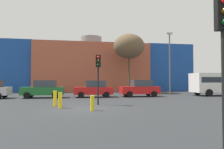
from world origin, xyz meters
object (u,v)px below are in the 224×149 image
Objects in this scene: bollard_yellow_0 at (55,98)px; parked_car_2 at (94,89)px; parked_car_3 at (140,88)px; street_lamp at (170,59)px; bollard_yellow_2 at (92,103)px; traffic_light_island at (98,68)px; bare_tree_0 at (129,46)px; parked_car_1 at (44,89)px; bollard_yellow_1 at (60,100)px; white_bus at (219,82)px; traffic_light_near_right at (224,36)px.

parked_car_2 is at bearing 66.46° from bollard_yellow_0.
parked_car_3 is 0.54× the size of street_lamp.
traffic_light_island is at bearing 77.61° from bollard_yellow_2.
bare_tree_0 is (5.86, 7.34, 6.11)m from parked_car_2.
parked_car_1 is 9.09m from traffic_light_island.
parked_car_2 reaches higher than bollard_yellow_1.
traffic_light_near_right is at bearing 52.91° from white_bus.
parked_car_2 is 10.23m from bollard_yellow_2.
parked_car_1 is 4.72× the size of bollard_yellow_2.
white_bus is 17.25m from traffic_light_island.
traffic_light_near_right is at bearing -62.16° from bollard_yellow_1.
parked_car_1 is at bearing -0.11° from white_bus.
bare_tree_0 is at bearing 158.01° from traffic_light_island.
parked_car_3 is at bearing -0.22° from white_bus.
traffic_light_near_right is 10.69m from traffic_light_island.
traffic_light_island is (-15.59, -7.29, 1.11)m from white_bus.
bare_tree_0 is 19.89m from bollard_yellow_2.
parked_car_1 is at bearing 104.65° from bollard_yellow_0.
traffic_light_island is (5.06, -7.33, 1.81)m from parked_car_1.
parked_car_3 is at bearing 41.56° from bollard_yellow_0.
parked_car_1 is 19.31m from traffic_light_near_right.
white_bus is 19.17m from bollard_yellow_2.
traffic_light_island is 16.46m from bare_tree_0.
traffic_light_island reaches higher than parked_car_3.
parked_car_1 is 7.88m from bollard_yellow_0.
bollard_yellow_2 is at bearing -131.38° from street_lamp.
traffic_light_island reaches higher than white_bus.
traffic_light_island is at bearing -155.88° from traffic_light_near_right.
bare_tree_0 is at bearing -94.58° from parked_car_3.
bollard_yellow_1 is (-2.62, -1.42, -2.21)m from traffic_light_island.
parked_car_1 reaches higher than bollard_yellow_2.
bollard_yellow_1 is 0.13× the size of street_lamp.
parked_car_2 is 0.62× the size of white_bus.
traffic_light_island is at bearing 5.28° from bollard_yellow_0.
bollard_yellow_0 is (-5.23, 10.19, -2.36)m from traffic_light_near_right.
parked_car_3 is at bearing -156.04° from street_lamp.
parked_car_2 is (5.31, 0.00, -0.02)m from parked_car_1.
traffic_light_island is 3.60× the size of bollard_yellow_1.
bollard_yellow_0 is (-8.59, -7.62, -0.39)m from parked_car_3.
white_bus is 7.52× the size of bollard_yellow_2.
traffic_light_island reaches higher than bollard_yellow_0.
parked_car_2 is 1.13× the size of traffic_light_island.
parked_car_1 is 9.10m from bollard_yellow_1.
traffic_light_near_right is (-13.43, -17.76, 1.29)m from white_bus.
bollard_yellow_2 is at bearing -35.70° from bollard_yellow_1.
traffic_light_near_right reaches higher than bollard_yellow_1.
traffic_light_island is at bearing -137.25° from street_lamp.
parked_car_2 is at bearing -0.15° from white_bus.
bollard_yellow_0 is at bearing -140.38° from traffic_light_near_right.
traffic_light_near_right is 21.48m from street_lamp.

